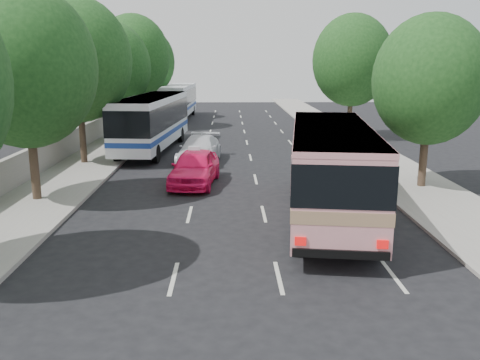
{
  "coord_description": "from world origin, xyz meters",
  "views": [
    {
      "loc": [
        -0.38,
        -14.99,
        5.81
      ],
      "look_at": [
        0.05,
        3.01,
        1.6
      ],
      "focal_mm": 38.0,
      "sensor_mm": 36.0,
      "label": 1
    }
  ],
  "objects_px": {
    "pink_taxi": "(195,167)",
    "tour_coach_front": "(153,118)",
    "pink_bus": "(331,162)",
    "tour_coach_rear": "(179,99)",
    "white_pickup": "(199,150)"
  },
  "relations": [
    {
      "from": "white_pickup",
      "to": "tour_coach_rear",
      "type": "distance_m",
      "value": 24.09
    },
    {
      "from": "tour_coach_rear",
      "to": "tour_coach_front",
      "type": "bearing_deg",
      "value": -87.24
    },
    {
      "from": "tour_coach_rear",
      "to": "white_pickup",
      "type": "bearing_deg",
      "value": -79.48
    },
    {
      "from": "pink_bus",
      "to": "tour_coach_rear",
      "type": "relative_size",
      "value": 0.97
    },
    {
      "from": "pink_taxi",
      "to": "white_pickup",
      "type": "relative_size",
      "value": 0.94
    },
    {
      "from": "pink_taxi",
      "to": "tour_coach_front",
      "type": "relative_size",
      "value": 0.41
    },
    {
      "from": "white_pickup",
      "to": "tour_coach_rear",
      "type": "relative_size",
      "value": 0.46
    },
    {
      "from": "pink_bus",
      "to": "tour_coach_rear",
      "type": "distance_m",
      "value": 36.04
    },
    {
      "from": "pink_taxi",
      "to": "tour_coach_front",
      "type": "bearing_deg",
      "value": 115.64
    },
    {
      "from": "pink_bus",
      "to": "tour_coach_front",
      "type": "height_order",
      "value": "tour_coach_front"
    },
    {
      "from": "pink_bus",
      "to": "tour_coach_rear",
      "type": "height_order",
      "value": "pink_bus"
    },
    {
      "from": "tour_coach_front",
      "to": "tour_coach_rear",
      "type": "xyz_separation_m",
      "value": [
        -0.14,
        19.64,
        -0.11
      ]
    },
    {
      "from": "tour_coach_front",
      "to": "tour_coach_rear",
      "type": "height_order",
      "value": "tour_coach_front"
    },
    {
      "from": "pink_bus",
      "to": "pink_taxi",
      "type": "xyz_separation_m",
      "value": [
        -5.42,
        5.64,
        -1.33
      ]
    },
    {
      "from": "pink_bus",
      "to": "pink_taxi",
      "type": "bearing_deg",
      "value": 141.82
    }
  ]
}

